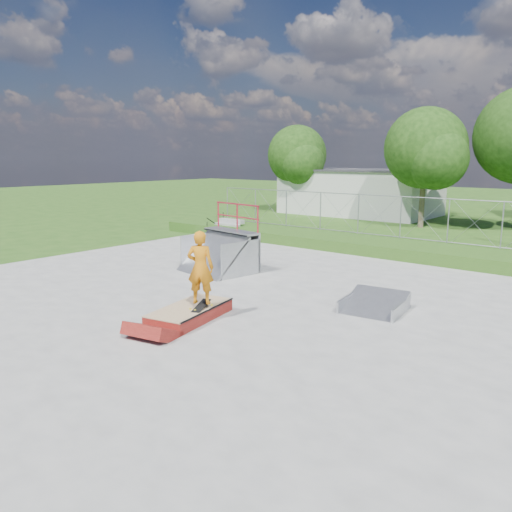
{
  "coord_description": "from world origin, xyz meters",
  "views": [
    {
      "loc": [
        8.63,
        -9.71,
        3.88
      ],
      "look_at": [
        -0.32,
        1.19,
        1.1
      ],
      "focal_mm": 35.0,
      "sensor_mm": 36.0,
      "label": 1
    }
  ],
  "objects_px": {
    "quarter_pipe": "(216,239)",
    "flat_bank_ramp": "(374,304)",
    "skater": "(200,270)",
    "grind_box": "(190,313)"
  },
  "relations": [
    {
      "from": "flat_bank_ramp",
      "to": "quarter_pipe",
      "type": "bearing_deg",
      "value": 166.22
    },
    {
      "from": "quarter_pipe",
      "to": "flat_bank_ramp",
      "type": "xyz_separation_m",
      "value": [
        6.24,
        -0.72,
        -0.94
      ]
    },
    {
      "from": "quarter_pipe",
      "to": "skater",
      "type": "height_order",
      "value": "quarter_pipe"
    },
    {
      "from": "grind_box",
      "to": "flat_bank_ramp",
      "type": "bearing_deg",
      "value": 35.76
    },
    {
      "from": "grind_box",
      "to": "skater",
      "type": "distance_m",
      "value": 1.13
    },
    {
      "from": "flat_bank_ramp",
      "to": "skater",
      "type": "distance_m",
      "value": 4.51
    },
    {
      "from": "flat_bank_ramp",
      "to": "skater",
      "type": "relative_size",
      "value": 0.88
    },
    {
      "from": "quarter_pipe",
      "to": "flat_bank_ramp",
      "type": "height_order",
      "value": "quarter_pipe"
    },
    {
      "from": "grind_box",
      "to": "flat_bank_ramp",
      "type": "height_order",
      "value": "flat_bank_ramp"
    },
    {
      "from": "quarter_pipe",
      "to": "skater",
      "type": "relative_size",
      "value": 1.32
    }
  ]
}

